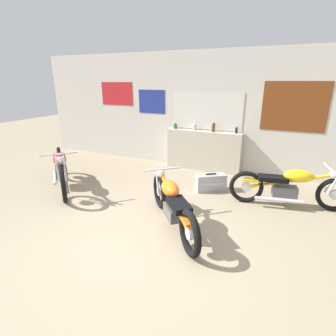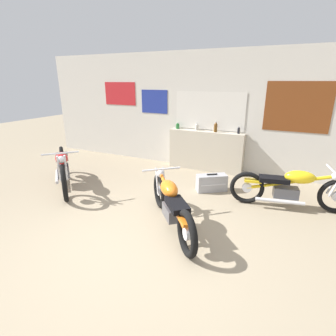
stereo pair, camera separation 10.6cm
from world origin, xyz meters
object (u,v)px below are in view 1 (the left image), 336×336
(bottle_center, at_px, (213,127))
(motorcycle_yellow, at_px, (290,186))
(bottle_leftmost, at_px, (175,126))
(motorcycle_orange, at_px, (173,204))
(bottle_right_center, at_px, (236,130))
(hard_case_silver, at_px, (211,182))
(bottle_left_center, at_px, (195,127))
(motorcycle_red, at_px, (61,168))

(bottle_center, relative_size, motorcycle_yellow, 0.13)
(bottle_leftmost, bearing_deg, bottle_center, -1.50)
(bottle_center, height_order, motorcycle_orange, bottle_center)
(bottle_right_center, bearing_deg, motorcycle_orange, -97.22)
(bottle_leftmost, xyz_separation_m, bottle_right_center, (1.51, 0.01, 0.01))
(bottle_center, relative_size, hard_case_silver, 0.42)
(bottle_left_center, xyz_separation_m, motorcycle_orange, (0.65, -2.86, -0.66))
(motorcycle_yellow, bearing_deg, bottle_left_center, 148.04)
(bottle_leftmost, xyz_separation_m, motorcycle_red, (-1.53, -2.37, -0.61))
(bottle_left_center, relative_size, bottle_right_center, 1.00)
(motorcycle_red, relative_size, hard_case_silver, 2.62)
(motorcycle_yellow, xyz_separation_m, hard_case_silver, (-1.44, 0.14, -0.22))
(motorcycle_yellow, distance_m, motorcycle_red, 4.38)
(bottle_right_center, xyz_separation_m, motorcycle_red, (-3.04, -2.38, -0.62))
(motorcycle_yellow, distance_m, motorcycle_orange, 2.16)
(bottle_left_center, distance_m, motorcycle_yellow, 2.71)
(bottle_left_center, height_order, motorcycle_orange, bottle_left_center)
(bottle_left_center, bearing_deg, hard_case_silver, -57.52)
(motorcycle_red, bearing_deg, bottle_left_center, 49.67)
(bottle_leftmost, distance_m, bottle_left_center, 0.50)
(bottle_center, distance_m, hard_case_silver, 1.55)
(bottle_center, bearing_deg, motorcycle_yellow, -37.59)
(bottle_leftmost, bearing_deg, motorcycle_orange, -67.89)
(motorcycle_red, height_order, hard_case_silver, motorcycle_red)
(bottle_left_center, height_order, hard_case_silver, bottle_left_center)
(bottle_right_center, xyz_separation_m, hard_case_silver, (-0.22, -1.24, -0.88))
(motorcycle_orange, bearing_deg, bottle_center, 93.45)
(bottle_leftmost, xyz_separation_m, hard_case_silver, (1.30, -1.23, -0.87))
(bottle_center, distance_m, motorcycle_orange, 2.90)
(bottle_right_center, height_order, motorcycle_red, bottle_right_center)
(bottle_center, relative_size, motorcycle_orange, 0.17)
(bottle_center, bearing_deg, bottle_left_center, 174.74)
(bottle_left_center, relative_size, hard_case_silver, 0.29)
(bottle_left_center, xyz_separation_m, bottle_right_center, (1.01, -0.01, 0.00))
(bottle_center, height_order, hard_case_silver, bottle_center)
(bottle_leftmost, bearing_deg, hard_case_silver, -43.50)
(bottle_left_center, distance_m, bottle_right_center, 1.01)
(bottle_leftmost, relative_size, hard_case_silver, 0.26)
(bottle_left_center, distance_m, motorcycle_red, 3.20)
(bottle_left_center, xyz_separation_m, bottle_center, (0.48, -0.04, 0.04))
(bottle_left_center, xyz_separation_m, hard_case_silver, (0.80, -1.25, -0.88))
(motorcycle_yellow, distance_m, hard_case_silver, 1.46)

